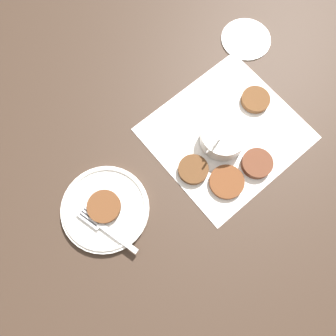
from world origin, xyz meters
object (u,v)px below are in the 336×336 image
at_px(sauce_bowl, 223,138).
at_px(serving_plate, 105,209).
at_px(extra_saucer, 246,39).
at_px(fork, 102,226).
at_px(fritter_on_plate, 104,207).

distance_m(sauce_bowl, serving_plate, 0.33).
bearing_deg(serving_plate, extra_saucer, -173.72).
height_order(serving_plate, extra_saucer, serving_plate).
bearing_deg(extra_saucer, sauce_bowl, 28.40).
relative_size(fork, extra_saucer, 1.21).
bearing_deg(serving_plate, fritter_on_plate, -140.89).
xyz_separation_m(fork, extra_saucer, (-0.63, -0.09, -0.02)).
height_order(fritter_on_plate, extra_saucer, fritter_on_plate).
distance_m(sauce_bowl, extra_saucer, 0.32).
bearing_deg(sauce_bowl, extra_saucer, -151.60).
bearing_deg(extra_saucer, fork, 8.23).
height_order(serving_plate, fritter_on_plate, fritter_on_plate).
distance_m(sauce_bowl, fork, 0.36).
relative_size(serving_plate, fork, 1.25).
bearing_deg(fritter_on_plate, fork, 38.38).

